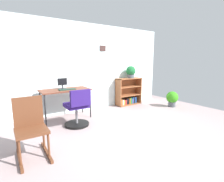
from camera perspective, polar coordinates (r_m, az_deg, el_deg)
name	(u,v)px	position (r m, az deg, el deg)	size (l,w,h in m)	color
ground_plane	(138,137)	(3.22, 8.68, -15.19)	(6.24, 6.24, 0.00)	#A08C8D
wall_back	(86,68)	(4.72, -8.89, 7.76)	(5.20, 0.12, 2.37)	silver
desk	(65,92)	(4.10, -15.59, -0.21)	(1.13, 0.57, 0.72)	brown
monitor	(62,84)	(4.15, -16.51, 2.24)	(0.22, 0.19, 0.26)	#262628
keyboard	(67,89)	(4.01, -14.99, 0.53)	(0.38, 0.15, 0.02)	#1B352A
office_chair	(77,110)	(3.62, -11.67, -6.50)	(0.52, 0.55, 0.81)	black
rocking_chair	(31,127)	(2.73, -25.95, -10.87)	(0.42, 0.64, 0.86)	brown
bookshelf_low	(128,93)	(5.36, 5.36, -0.66)	(0.84, 0.30, 0.85)	brown
potted_plant_on_shelf	(131,72)	(5.28, 6.39, 6.51)	(0.29, 0.29, 0.37)	#474C51
potted_plant_floor	(172,98)	(5.39, 19.77, -2.31)	(0.35, 0.35, 0.47)	#474C51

